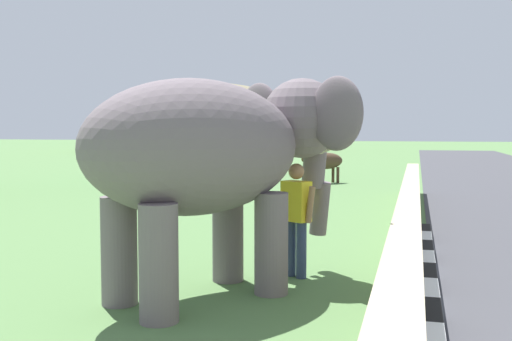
{
  "coord_description": "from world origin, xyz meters",
  "views": [
    {
      "loc": [
        -4.47,
        3.96,
        2.13
      ],
      "look_at": [
        2.95,
        6.0,
        1.6
      ],
      "focal_mm": 41.05,
      "sensor_mm": 36.0,
      "label": 1
    }
  ],
  "objects_px": {
    "person_handler": "(296,214)",
    "cow_mid": "(239,157)",
    "bus_teal": "(205,131)",
    "cow_near": "(325,162)",
    "elephant": "(220,150)"
  },
  "relations": [
    {
      "from": "elephant",
      "to": "bus_teal",
      "type": "distance_m",
      "value": 19.27
    },
    {
      "from": "cow_near",
      "to": "cow_mid",
      "type": "bearing_deg",
      "value": 59.24
    },
    {
      "from": "bus_teal",
      "to": "cow_near",
      "type": "xyz_separation_m",
      "value": [
        -1.82,
        -5.78,
        -1.21
      ]
    },
    {
      "from": "cow_near",
      "to": "elephant",
      "type": "bearing_deg",
      "value": -176.12
    },
    {
      "from": "person_handler",
      "to": "cow_mid",
      "type": "relative_size",
      "value": 0.92
    },
    {
      "from": "cow_near",
      "to": "cow_mid",
      "type": "relative_size",
      "value": 0.95
    },
    {
      "from": "elephant",
      "to": "person_handler",
      "type": "relative_size",
      "value": 2.39
    },
    {
      "from": "elephant",
      "to": "person_handler",
      "type": "distance_m",
      "value": 1.65
    },
    {
      "from": "person_handler",
      "to": "cow_near",
      "type": "bearing_deg",
      "value": 7.09
    },
    {
      "from": "bus_teal",
      "to": "elephant",
      "type": "bearing_deg",
      "value": -159.11
    },
    {
      "from": "person_handler",
      "to": "cow_near",
      "type": "height_order",
      "value": "person_handler"
    },
    {
      "from": "person_handler",
      "to": "cow_near",
      "type": "relative_size",
      "value": 0.97
    },
    {
      "from": "person_handler",
      "to": "cow_mid",
      "type": "height_order",
      "value": "person_handler"
    },
    {
      "from": "elephant",
      "to": "bus_teal",
      "type": "xyz_separation_m",
      "value": [
        18.0,
        6.87,
        0.2
      ]
    },
    {
      "from": "elephant",
      "to": "cow_near",
      "type": "height_order",
      "value": "elephant"
    }
  ]
}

